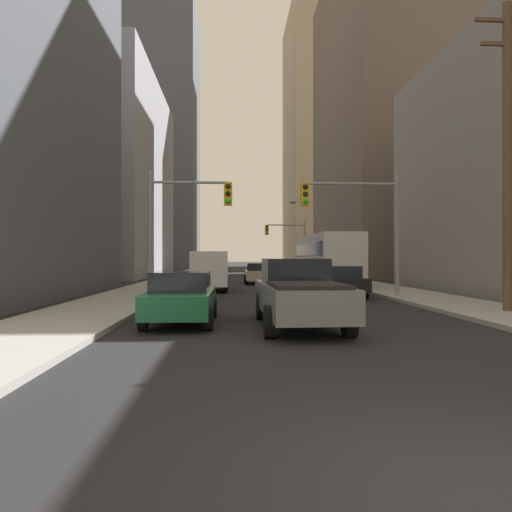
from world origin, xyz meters
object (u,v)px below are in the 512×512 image
(pickup_truck_grey, at_px, (299,293))
(sedan_black, at_px, (340,281))
(cargo_van_white, at_px, (209,269))
(traffic_signal_far_right, at_px, (287,237))
(city_bus, at_px, (326,257))
(traffic_signal_near_right, at_px, (355,212))
(sedan_green, at_px, (182,297))
(sedan_beige, at_px, (258,273))
(traffic_signal_near_left, at_px, (186,212))

(pickup_truck_grey, bearing_deg, sedan_black, 70.52)
(pickup_truck_grey, distance_m, cargo_van_white, 14.67)
(pickup_truck_grey, xyz_separation_m, traffic_signal_far_right, (4.04, 36.96, 3.14))
(city_bus, relative_size, pickup_truck_grey, 2.11)
(traffic_signal_near_right, xyz_separation_m, traffic_signal_far_right, (0.14, 28.23, -0.01))
(cargo_van_white, xyz_separation_m, traffic_signal_far_right, (7.23, 22.65, 2.78))
(pickup_truck_grey, height_order, sedan_black, pickup_truck_grey)
(cargo_van_white, relative_size, traffic_signal_far_right, 0.88)
(pickup_truck_grey, distance_m, traffic_signal_near_right, 10.06)
(city_bus, bearing_deg, sedan_black, -96.78)
(cargo_van_white, bearing_deg, sedan_black, -34.49)
(sedan_green, xyz_separation_m, sedan_beige, (3.35, 20.70, 0.00))
(traffic_signal_near_left, height_order, traffic_signal_near_right, same)
(cargo_van_white, height_order, traffic_signal_near_right, traffic_signal_near_right)
(sedan_green, xyz_separation_m, traffic_signal_far_right, (7.37, 36.24, 3.30))
(traffic_signal_far_right, bearing_deg, sedan_beige, -104.52)
(sedan_green, bearing_deg, cargo_van_white, 89.40)
(city_bus, xyz_separation_m, traffic_signal_near_left, (-8.50, -9.98, 2.12))
(sedan_black, height_order, traffic_signal_near_right, traffic_signal_near_right)
(city_bus, distance_m, traffic_signal_near_right, 10.23)
(traffic_signal_near_left, bearing_deg, city_bus, 49.59)
(cargo_van_white, distance_m, traffic_signal_far_right, 23.94)
(sedan_green, bearing_deg, traffic_signal_far_right, 78.50)
(sedan_green, height_order, traffic_signal_near_right, traffic_signal_near_right)
(pickup_truck_grey, relative_size, traffic_signal_near_left, 0.91)
(sedan_black, bearing_deg, city_bus, 83.22)
(city_bus, relative_size, cargo_van_white, 2.18)
(traffic_signal_near_left, bearing_deg, sedan_beige, 72.50)
(pickup_truck_grey, xyz_separation_m, traffic_signal_near_left, (-3.99, 8.72, 3.11))
(city_bus, bearing_deg, traffic_signal_near_left, -130.41)
(city_bus, height_order, sedan_green, city_bus)
(cargo_van_white, relative_size, traffic_signal_near_right, 0.88)
(sedan_beige, bearing_deg, pickup_truck_grey, -90.04)
(sedan_black, bearing_deg, traffic_signal_near_left, -172.14)
(sedan_beige, height_order, traffic_signal_near_left, traffic_signal_near_left)
(traffic_signal_near_right, bearing_deg, traffic_signal_far_right, 89.72)
(traffic_signal_near_left, bearing_deg, pickup_truck_grey, -65.44)
(city_bus, relative_size, traffic_signal_near_right, 1.92)
(sedan_green, distance_m, sedan_black, 11.30)
(sedan_beige, distance_m, traffic_signal_near_left, 13.71)
(city_bus, bearing_deg, traffic_signal_far_right, 91.49)
(pickup_truck_grey, xyz_separation_m, cargo_van_white, (-3.19, 14.31, 0.35))
(traffic_signal_far_right, bearing_deg, traffic_signal_near_right, -90.28)
(cargo_van_white, height_order, traffic_signal_near_left, traffic_signal_near_left)
(cargo_van_white, distance_m, sedan_beige, 7.81)
(cargo_van_white, xyz_separation_m, traffic_signal_near_right, (7.09, -5.59, 2.80))
(sedan_green, height_order, traffic_signal_near_left, traffic_signal_near_left)
(city_bus, distance_m, sedan_black, 9.09)
(sedan_black, relative_size, traffic_signal_near_left, 0.71)
(sedan_beige, xyz_separation_m, traffic_signal_near_left, (-4.00, -12.70, 3.28))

